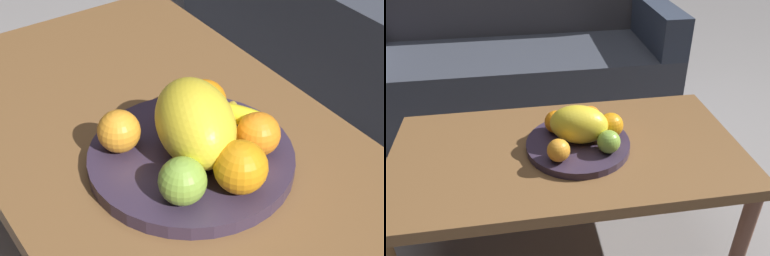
% 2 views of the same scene
% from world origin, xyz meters
% --- Properties ---
extents(ground_plane, '(8.00, 8.00, 0.00)m').
position_xyz_m(ground_plane, '(0.00, 0.00, 0.00)').
color(ground_plane, gray).
extents(coffee_table, '(1.15, 0.60, 0.42)m').
position_xyz_m(coffee_table, '(0.00, 0.00, 0.37)').
color(coffee_table, brown).
rests_on(coffee_table, ground_plane).
extents(couch, '(1.70, 0.70, 0.90)m').
position_xyz_m(couch, '(-0.15, 1.06, 0.30)').
color(couch, '#363A45').
rests_on(couch, ground_plane).
extents(fruit_bowl, '(0.34, 0.34, 0.03)m').
position_xyz_m(fruit_bowl, '(0.04, 0.00, 0.43)').
color(fruit_bowl, '#34283C').
rests_on(fruit_bowl, coffee_table).
extents(melon_large_front, '(0.22, 0.18, 0.12)m').
position_xyz_m(melon_large_front, '(0.04, 0.01, 0.50)').
color(melon_large_front, yellow).
rests_on(melon_large_front, fruit_bowl).
extents(orange_front, '(0.08, 0.08, 0.08)m').
position_xyz_m(orange_front, '(-0.03, 0.07, 0.48)').
color(orange_front, orange).
rests_on(orange_front, fruit_bowl).
extents(orange_left, '(0.07, 0.07, 0.07)m').
position_xyz_m(orange_left, '(-0.04, -0.09, 0.48)').
color(orange_left, orange).
rests_on(orange_left, fruit_bowl).
extents(orange_right, '(0.08, 0.08, 0.08)m').
position_xyz_m(orange_right, '(0.15, 0.01, 0.48)').
color(orange_right, orange).
rests_on(orange_right, fruit_bowl).
extents(orange_back, '(0.07, 0.07, 0.07)m').
position_xyz_m(orange_back, '(0.09, 0.09, 0.48)').
color(orange_back, orange).
rests_on(orange_back, fruit_bowl).
extents(apple_front, '(0.07, 0.07, 0.07)m').
position_xyz_m(apple_front, '(0.12, -0.07, 0.48)').
color(apple_front, '#80AA3C').
rests_on(apple_front, fruit_bowl).
extents(banana_bunch, '(0.16, 0.13, 0.06)m').
position_xyz_m(banana_bunch, '(0.03, 0.07, 0.47)').
color(banana_bunch, yellow).
rests_on(banana_bunch, fruit_bowl).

